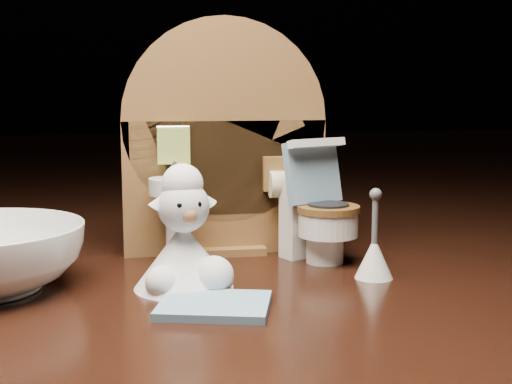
# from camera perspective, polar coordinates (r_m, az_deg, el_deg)

# --- Properties ---
(backdrop_panel) EXTENTS (0.13, 0.05, 0.15)m
(backdrop_panel) POSITION_cam_1_polar(r_m,az_deg,el_deg) (0.46, -2.65, 3.27)
(backdrop_panel) COLOR brown
(backdrop_panel) RESTS_ON ground
(toy_toilet) EXTENTS (0.05, 0.05, 0.08)m
(toy_toilet) POSITION_cam_1_polar(r_m,az_deg,el_deg) (0.44, 4.98, -1.94)
(toy_toilet) COLOR white
(toy_toilet) RESTS_ON ground
(bath_mat) EXTENTS (0.06, 0.06, 0.00)m
(bath_mat) POSITION_cam_1_polar(r_m,az_deg,el_deg) (0.35, -3.34, -9.05)
(bath_mat) COLOR #7098B1
(bath_mat) RESTS_ON ground
(toilet_brush) EXTENTS (0.02, 0.02, 0.05)m
(toilet_brush) POSITION_cam_1_polar(r_m,az_deg,el_deg) (0.41, 9.44, -4.97)
(toilet_brush) COLOR white
(toilet_brush) RESTS_ON ground
(plush_lamb) EXTENTS (0.05, 0.05, 0.07)m
(plush_lamb) POSITION_cam_1_polar(r_m,az_deg,el_deg) (0.38, -5.73, -4.25)
(plush_lamb) COLOR white
(plush_lamb) RESTS_ON ground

